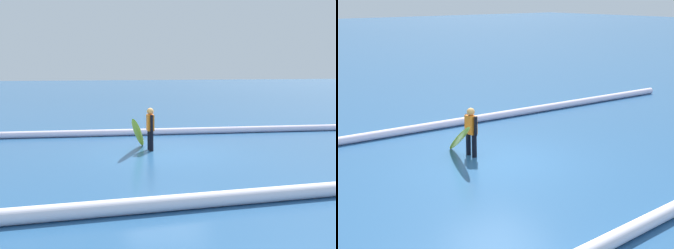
# 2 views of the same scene
# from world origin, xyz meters

# --- Properties ---
(ground_plane) EXTENTS (166.26, 166.26, 0.00)m
(ground_plane) POSITION_xyz_m (0.00, 0.00, 0.00)
(ground_plane) COLOR #275485
(surfer) EXTENTS (0.22, 0.55, 1.37)m
(surfer) POSITION_xyz_m (0.33, -0.72, 0.77)
(surfer) COLOR black
(surfer) RESTS_ON ground_plane
(surfboard) EXTENTS (0.84, 1.92, 1.19)m
(surfboard) POSITION_xyz_m (0.73, -0.72, 0.58)
(surfboard) COLOR yellow
(surfboard) RESTS_ON ground_plane
(wave_crest_foreground) EXTENTS (18.12, 1.64, 0.26)m
(wave_crest_foreground) POSITION_xyz_m (-2.23, -3.66, 0.13)
(wave_crest_foreground) COLOR white
(wave_crest_foreground) RESTS_ON ground_plane
(wave_crest_midground) EXTENTS (19.49, 0.84, 0.30)m
(wave_crest_midground) POSITION_xyz_m (1.50, 5.13, 0.15)
(wave_crest_midground) COLOR white
(wave_crest_midground) RESTS_ON ground_plane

